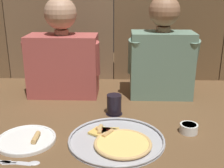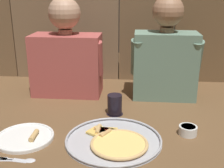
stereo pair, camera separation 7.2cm
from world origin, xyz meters
TOP-DOWN VIEW (x-y plane):
  - ground_plane at (0.00, 0.00)m, footprint 3.20×3.20m
  - pizza_tray at (0.04, -0.13)m, footprint 0.41×0.41m
  - dinner_plate at (-0.34, -0.14)m, footprint 0.25×0.25m
  - drinking_glass at (0.02, 0.15)m, footprint 0.09×0.09m
  - dipping_bowl at (0.36, -0.04)m, footprint 0.08×0.08m
  - table_knife at (-0.35, -0.30)m, footprint 0.16×0.03m
  - table_spoon at (-0.29, -0.30)m, footprint 0.14×0.03m
  - diner_left at (-0.29, 0.43)m, footprint 0.44×0.20m
  - diner_right at (0.29, 0.43)m, footprint 0.39×0.21m

SIDE VIEW (x-z plane):
  - ground_plane at x=0.00m, z-range 0.00..0.00m
  - table_knife at x=-0.35m, z-range 0.00..0.00m
  - table_spoon at x=-0.29m, z-range 0.00..0.01m
  - dinner_plate at x=-0.34m, z-range -0.01..0.03m
  - pizza_tray at x=0.04m, z-range 0.00..0.02m
  - dipping_bowl at x=0.36m, z-range 0.00..0.04m
  - drinking_glass at x=0.02m, z-range 0.00..0.10m
  - diner_left at x=-0.29m, z-range -0.03..0.55m
  - diner_right at x=0.29m, z-range -0.03..0.56m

